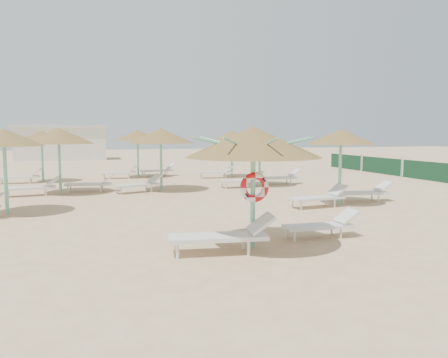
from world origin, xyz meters
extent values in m
plane|color=#D5AF82|center=(0.00, 0.00, 0.00)|extent=(120.00, 120.00, 0.00)
cylinder|color=#72C6A5|center=(0.32, -0.24, 1.11)|extent=(0.11, 0.11, 2.22)
cone|color=olive|center=(0.32, -0.24, 2.32)|extent=(2.95, 2.95, 0.66)
cylinder|color=#72C6A5|center=(0.32, -0.24, 2.07)|extent=(0.20, 0.20, 0.12)
cylinder|color=#72C6A5|center=(1.00, -0.24, 2.27)|extent=(1.34, 0.04, 0.34)
cylinder|color=#72C6A5|center=(0.80, 0.24, 2.27)|extent=(0.98, 0.98, 0.34)
cylinder|color=#72C6A5|center=(0.32, 0.44, 2.27)|extent=(0.04, 1.34, 0.34)
cylinder|color=#72C6A5|center=(-0.16, 0.24, 2.27)|extent=(0.98, 0.98, 0.34)
cylinder|color=#72C6A5|center=(-0.36, -0.24, 2.27)|extent=(1.34, 0.04, 0.34)
cylinder|color=#72C6A5|center=(-0.16, -0.72, 2.27)|extent=(0.98, 0.98, 0.34)
cylinder|color=#72C6A5|center=(0.32, -0.92, 2.27)|extent=(0.04, 1.34, 0.34)
cylinder|color=#72C6A5|center=(0.80, -0.72, 2.27)|extent=(0.98, 0.98, 0.34)
torus|color=red|center=(0.32, -0.34, 1.34)|extent=(0.66, 0.15, 0.66)
cylinder|color=silver|center=(-1.44, -0.70, 0.15)|extent=(0.06, 0.06, 0.30)
cylinder|color=silver|center=(-1.37, -0.16, 0.15)|extent=(0.06, 0.06, 0.30)
cylinder|color=silver|center=(0.01, -0.87, 0.15)|extent=(0.06, 0.06, 0.30)
cylinder|color=silver|center=(0.07, -0.33, 0.15)|extent=(0.06, 0.06, 0.30)
cube|color=silver|center=(-0.55, -0.53, 0.35)|extent=(2.12, 0.91, 0.09)
cube|color=silver|center=(0.36, -0.64, 0.60)|extent=(0.60, 0.70, 0.39)
cylinder|color=silver|center=(1.40, -0.12, 0.12)|extent=(0.05, 0.05, 0.25)
cylinder|color=silver|center=(1.41, 0.32, 0.12)|extent=(0.05, 0.05, 0.25)
cylinder|color=silver|center=(2.60, -0.14, 0.12)|extent=(0.05, 0.05, 0.25)
cylinder|color=silver|center=(2.60, 0.30, 0.12)|extent=(0.05, 0.05, 0.25)
cube|color=silver|center=(2.11, 0.09, 0.28)|extent=(1.69, 0.58, 0.07)
cube|color=silver|center=(2.87, 0.07, 0.50)|extent=(0.44, 0.54, 0.32)
cylinder|color=#72C6A5|center=(-5.64, 5.61, 1.15)|extent=(0.11, 0.11, 2.30)
cone|color=olive|center=(-5.64, 5.61, 2.38)|extent=(2.39, 2.39, 0.54)
cylinder|color=#72C6A5|center=(-5.64, 5.61, 2.15)|extent=(0.20, 0.20, 0.12)
cylinder|color=#72C6A5|center=(-4.40, 10.10, 1.15)|extent=(0.11, 0.11, 2.30)
cone|color=olive|center=(-4.40, 10.10, 2.40)|extent=(2.88, 2.88, 0.65)
cylinder|color=#72C6A5|center=(-4.40, 10.10, 2.15)|extent=(0.20, 0.20, 0.12)
cylinder|color=silver|center=(-6.25, 9.33, 0.14)|extent=(0.06, 0.06, 0.28)
cylinder|color=silver|center=(-6.32, 9.82, 0.14)|extent=(0.06, 0.06, 0.28)
cylinder|color=silver|center=(-4.91, 9.53, 0.14)|extent=(0.06, 0.06, 0.28)
cylinder|color=silver|center=(-4.99, 10.02, 0.14)|extent=(0.06, 0.06, 0.28)
cube|color=silver|center=(-5.50, 9.70, 0.32)|extent=(1.97, 0.90, 0.08)
cube|color=silver|center=(-4.66, 9.82, 0.56)|extent=(0.57, 0.67, 0.36)
cylinder|color=silver|center=(-4.12, 10.27, 0.14)|extent=(0.06, 0.06, 0.28)
cylinder|color=silver|center=(-4.05, 10.76, 0.14)|extent=(0.06, 0.06, 0.28)
cylinder|color=silver|center=(-2.79, 10.07, 0.14)|extent=(0.06, 0.06, 0.28)
cylinder|color=silver|center=(-2.71, 10.56, 0.14)|extent=(0.06, 0.06, 0.28)
cube|color=silver|center=(-3.30, 10.40, 0.32)|extent=(1.97, 0.90, 0.08)
cube|color=silver|center=(-2.46, 10.27, 0.56)|extent=(0.57, 0.67, 0.36)
cylinder|color=#72C6A5|center=(-5.60, 15.01, 1.15)|extent=(0.11, 0.11, 2.30)
cone|color=olive|center=(-5.60, 15.01, 2.38)|extent=(2.31, 2.31, 0.52)
cylinder|color=#72C6A5|center=(-5.60, 15.01, 2.15)|extent=(0.20, 0.20, 0.12)
cylinder|color=silver|center=(-7.49, 14.36, 0.14)|extent=(0.06, 0.06, 0.28)
cylinder|color=silver|center=(-7.50, 14.86, 0.14)|extent=(0.06, 0.06, 0.28)
cylinder|color=silver|center=(-6.14, 14.37, 0.14)|extent=(0.06, 0.06, 0.28)
cylinder|color=silver|center=(-6.15, 14.87, 0.14)|extent=(0.06, 0.06, 0.28)
cube|color=silver|center=(-6.70, 14.61, 0.32)|extent=(1.91, 0.64, 0.08)
cube|color=silver|center=(-5.85, 14.62, 0.56)|extent=(0.49, 0.61, 0.36)
cylinder|color=#72C6A5|center=(-0.22, 9.91, 1.15)|extent=(0.11, 0.11, 2.30)
cone|color=olive|center=(-0.22, 9.91, 2.40)|extent=(2.90, 2.90, 0.65)
cylinder|color=#72C6A5|center=(-0.22, 9.91, 2.15)|extent=(0.20, 0.20, 0.12)
cylinder|color=silver|center=(-2.00, 9.02, 0.14)|extent=(0.06, 0.06, 0.28)
cylinder|color=silver|center=(-2.15, 9.49, 0.14)|extent=(0.06, 0.06, 0.28)
cylinder|color=silver|center=(-0.71, 9.44, 0.14)|extent=(0.06, 0.06, 0.28)
cylinder|color=silver|center=(-0.87, 9.91, 0.14)|extent=(0.06, 0.06, 0.28)
cube|color=silver|center=(-1.32, 9.51, 0.32)|extent=(2.00, 1.18, 0.08)
cube|color=silver|center=(-0.51, 9.77, 0.56)|extent=(0.65, 0.72, 0.36)
cylinder|color=#72C6A5|center=(-0.65, 16.06, 1.15)|extent=(0.11, 0.11, 2.30)
cone|color=olive|center=(-0.65, 16.06, 2.39)|extent=(2.63, 2.63, 0.59)
cylinder|color=#72C6A5|center=(-0.65, 16.06, 2.15)|extent=(0.20, 0.20, 0.12)
cylinder|color=silver|center=(-2.57, 15.49, 0.14)|extent=(0.06, 0.06, 0.28)
cylinder|color=silver|center=(-2.52, 15.99, 0.14)|extent=(0.06, 0.06, 0.28)
cylinder|color=silver|center=(-1.23, 15.35, 0.14)|extent=(0.06, 0.06, 0.28)
cylinder|color=silver|center=(-1.18, 15.85, 0.14)|extent=(0.06, 0.06, 0.28)
cube|color=silver|center=(-1.75, 15.66, 0.32)|extent=(1.95, 0.81, 0.08)
cube|color=silver|center=(-0.90, 15.57, 0.56)|extent=(0.54, 0.65, 0.36)
cylinder|color=silver|center=(-0.32, 16.03, 0.14)|extent=(0.06, 0.06, 0.28)
cylinder|color=silver|center=(-0.37, 16.52, 0.14)|extent=(0.06, 0.06, 0.28)
cylinder|color=silver|center=(1.02, 16.17, 0.14)|extent=(0.06, 0.06, 0.28)
cylinder|color=silver|center=(0.97, 16.66, 0.14)|extent=(0.06, 0.06, 0.28)
cube|color=silver|center=(0.45, 16.36, 0.32)|extent=(1.95, 0.81, 0.08)
cube|color=silver|center=(1.30, 16.45, 0.56)|extent=(0.54, 0.65, 0.36)
cylinder|color=#72C6A5|center=(5.29, 4.40, 1.15)|extent=(0.11, 0.11, 2.30)
cone|color=olive|center=(5.29, 4.40, 2.38)|extent=(2.37, 2.37, 0.53)
cylinder|color=#72C6A5|center=(5.29, 4.40, 2.15)|extent=(0.20, 0.20, 0.12)
cylinder|color=silver|center=(3.43, 3.65, 0.14)|extent=(0.06, 0.06, 0.28)
cylinder|color=silver|center=(3.36, 4.14, 0.14)|extent=(0.06, 0.06, 0.28)
cylinder|color=silver|center=(4.77, 3.82, 0.14)|extent=(0.06, 0.06, 0.28)
cylinder|color=silver|center=(4.70, 4.31, 0.14)|extent=(0.06, 0.06, 0.28)
cube|color=silver|center=(4.19, 4.00, 0.32)|extent=(1.96, 0.85, 0.08)
cube|color=silver|center=(5.03, 4.10, 0.56)|extent=(0.56, 0.66, 0.36)
cylinder|color=silver|center=(5.56, 4.55, 0.14)|extent=(0.06, 0.06, 0.28)
cylinder|color=silver|center=(5.63, 5.05, 0.14)|extent=(0.06, 0.06, 0.28)
cylinder|color=silver|center=(6.90, 4.38, 0.14)|extent=(0.06, 0.06, 0.28)
cylinder|color=silver|center=(6.97, 4.88, 0.14)|extent=(0.06, 0.06, 0.28)
cube|color=silver|center=(6.39, 4.70, 0.32)|extent=(1.96, 0.85, 0.08)
cube|color=silver|center=(7.23, 4.59, 0.56)|extent=(0.56, 0.66, 0.36)
cylinder|color=#72C6A5|center=(4.53, 10.28, 1.15)|extent=(0.11, 0.11, 2.30)
cone|color=olive|center=(4.53, 10.28, 2.38)|extent=(2.49, 2.49, 0.56)
cylinder|color=#72C6A5|center=(4.53, 10.28, 2.15)|extent=(0.20, 0.20, 0.12)
cylinder|color=silver|center=(2.64, 9.59, 0.14)|extent=(0.06, 0.06, 0.28)
cylinder|color=silver|center=(2.62, 10.09, 0.14)|extent=(0.06, 0.06, 0.28)
cylinder|color=silver|center=(3.99, 9.66, 0.14)|extent=(0.06, 0.06, 0.28)
cylinder|color=silver|center=(3.97, 10.16, 0.14)|extent=(0.06, 0.06, 0.28)
cube|color=silver|center=(3.43, 9.88, 0.32)|extent=(1.93, 0.71, 0.08)
cube|color=silver|center=(4.28, 9.92, 0.56)|extent=(0.51, 0.62, 0.36)
cylinder|color=silver|center=(4.82, 10.37, 0.14)|extent=(0.06, 0.06, 0.28)
cylinder|color=silver|center=(4.84, 10.87, 0.14)|extent=(0.06, 0.06, 0.28)
cylinder|color=silver|center=(6.17, 10.31, 0.14)|extent=(0.06, 0.06, 0.28)
cylinder|color=silver|center=(6.19, 10.80, 0.14)|extent=(0.06, 0.06, 0.28)
cube|color=silver|center=(5.63, 10.58, 0.32)|extent=(1.93, 0.71, 0.08)
cube|color=silver|center=(6.48, 10.54, 0.56)|extent=(0.51, 0.62, 0.36)
cylinder|color=#72C6A5|center=(4.55, 14.77, 1.15)|extent=(0.11, 0.11, 2.30)
cone|color=olive|center=(4.55, 14.77, 2.38)|extent=(2.38, 2.38, 0.54)
cylinder|color=#72C6A5|center=(4.55, 14.77, 2.15)|extent=(0.20, 0.20, 0.12)
cylinder|color=silver|center=(2.62, 14.25, 0.14)|extent=(0.06, 0.06, 0.28)
cylinder|color=silver|center=(2.70, 14.74, 0.14)|extent=(0.06, 0.06, 0.28)
cylinder|color=silver|center=(3.95, 14.03, 0.14)|extent=(0.06, 0.06, 0.28)
cylinder|color=silver|center=(4.03, 14.52, 0.14)|extent=(0.06, 0.06, 0.28)
cube|color=silver|center=(3.45, 14.37, 0.32)|extent=(1.98, 0.92, 0.08)
cube|color=silver|center=(4.29, 14.23, 0.56)|extent=(0.58, 0.67, 0.36)
cube|color=silver|center=(-6.00, 35.00, 1.50)|extent=(8.00, 4.00, 3.00)
cube|color=beige|center=(-6.00, 35.00, 3.12)|extent=(8.40, 4.40, 0.25)
cube|color=#174727|center=(14.00, 10.00, 0.50)|extent=(0.08, 3.80, 1.00)
cube|color=#174727|center=(14.00, 14.00, 0.50)|extent=(0.08, 3.80, 1.00)
cylinder|color=#72C6A5|center=(14.00, 12.10, 0.55)|extent=(0.08, 0.08, 1.10)
cube|color=#174727|center=(14.00, 18.00, 0.50)|extent=(0.08, 3.80, 1.00)
cylinder|color=#72C6A5|center=(14.00, 16.10, 0.55)|extent=(0.08, 0.08, 1.10)
camera|label=1|loc=(-2.95, -9.12, 2.50)|focal=35.00mm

